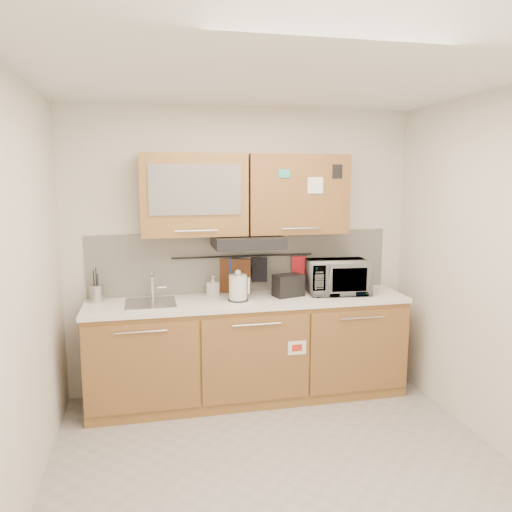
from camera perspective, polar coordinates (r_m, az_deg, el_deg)
name	(u,v)px	position (r m, az deg, el deg)	size (l,w,h in m)	color
floor	(284,471)	(3.70, 3.24, -23.37)	(3.20, 3.20, 0.00)	#9E9993
ceiling	(288,73)	(3.18, 3.69, 20.16)	(3.20, 3.20, 0.00)	white
wall_back	(242,251)	(4.64, -1.58, 0.57)	(3.20, 3.20, 0.00)	silver
wall_left	(17,298)	(3.17, -25.67, -4.34)	(3.00, 3.00, 0.00)	silver
wall_right	(504,275)	(3.94, 26.47, -1.92)	(3.00, 3.00, 0.00)	silver
base_cabinet	(249,354)	(4.57, -0.79, -11.17)	(2.80, 0.64, 0.88)	olive
countertop	(249,301)	(4.42, -0.80, -5.15)	(2.82, 0.62, 0.04)	white
backsplash	(243,262)	(4.64, -1.54, -0.67)	(2.80, 0.02, 0.56)	silver
upper_cabinets	(245,194)	(4.41, -1.24, 7.06)	(1.82, 0.37, 0.70)	olive
range_hood	(248,242)	(4.38, -0.97, 1.65)	(0.60, 0.46, 0.10)	black
sink	(151,303)	(4.35, -11.93, -5.26)	(0.42, 0.40, 0.26)	silver
utensil_rail	(243,256)	(4.60, -1.46, -0.01)	(0.02, 0.02, 1.30)	black
utensil_crock	(97,293)	(4.50, -17.75, -4.06)	(0.13, 0.13, 0.30)	#ADADB2
kettle	(238,288)	(4.33, -2.05, -3.72)	(0.20, 0.19, 0.27)	silver
toaster	(288,285)	(4.49, 3.72, -3.35)	(0.29, 0.22, 0.20)	black
microwave	(337,277)	(4.65, 9.30, -2.37)	(0.55, 0.37, 0.30)	#999999
soap_bottle	(213,286)	(4.51, -4.95, -3.41)	(0.08, 0.09, 0.19)	#999999
cutting_board	(234,279)	(4.60, -2.51, -2.64)	(0.31, 0.02, 0.38)	brown
oven_mitt	(236,270)	(4.59, -2.31, -1.56)	(0.12, 0.03, 0.20)	navy
dark_pouch	(259,270)	(4.63, 0.40, -1.59)	(0.14, 0.04, 0.22)	black
pot_holder	(299,265)	(4.73, 4.92, -1.06)	(0.14, 0.02, 0.17)	red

